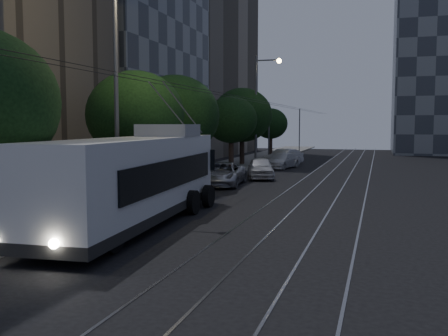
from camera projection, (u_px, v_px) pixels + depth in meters
name	position (u px, v px, depth m)	size (l,w,h in m)	color
ground	(239.00, 219.00, 20.23)	(120.00, 120.00, 0.00)	black
sidewalk	(217.00, 170.00, 41.47)	(5.00, 90.00, 0.15)	gray
tram_rails	(340.00, 174.00, 38.51)	(4.52, 90.00, 0.02)	gray
overhead_wires	(247.00, 129.00, 40.42)	(2.23, 90.00, 6.00)	black
building_glass_mid	(104.00, 20.00, 45.62)	(14.40, 18.40, 26.80)	#383E47
building_tan_far	(185.00, 19.00, 64.29)	(14.40, 22.40, 34.80)	gray
trolleybus	(138.00, 178.00, 19.13)	(3.63, 12.98, 5.63)	silver
pickup_silver	(222.00, 174.00, 31.39)	(2.42, 5.25, 1.46)	#AFB1B7
car_white_a	(260.00, 168.00, 35.48)	(1.79, 4.45, 1.52)	silver
car_white_b	(282.00, 161.00, 43.83)	(1.87, 4.59, 1.33)	silver
car_white_c	(284.00, 157.00, 46.87)	(1.61, 4.61, 1.52)	silver
car_white_d	(285.00, 154.00, 53.46)	(1.58, 3.93, 1.34)	#B1B1B6
tree_1	(136.00, 115.00, 25.27)	(4.98, 4.98, 6.56)	#2D2119
tree_2	(175.00, 116.00, 30.10)	(5.41, 5.41, 6.82)	#2D2119
tree_3	(231.00, 120.00, 42.17)	(4.41, 4.41, 6.23)	#2D2119
tree_4	(242.00, 115.00, 46.64)	(5.62, 5.62, 7.25)	#2D2119
tree_5	(271.00, 124.00, 56.51)	(3.85, 3.85, 5.68)	#2D2119
streetlamp_near	(124.00, 61.00, 21.74)	(2.65, 0.44, 11.07)	#5F5F62
streetlamp_far	(260.00, 100.00, 44.96)	(2.41, 0.44, 9.97)	#5F5F62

